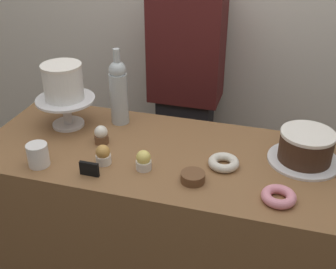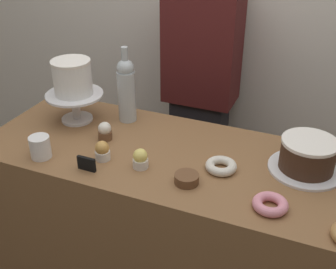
{
  "view_description": "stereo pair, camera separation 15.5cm",
  "coord_description": "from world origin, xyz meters",
  "px_view_note": "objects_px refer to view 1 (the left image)",
  "views": [
    {
      "loc": [
        0.37,
        -1.29,
        1.78
      ],
      "look_at": [
        0.0,
        0.0,
        1.01
      ],
      "focal_mm": 44.85,
      "sensor_mm": 36.0,
      "label": 1
    },
    {
      "loc": [
        0.52,
        -1.24,
        1.78
      ],
      "look_at": [
        0.0,
        0.0,
        1.01
      ],
      "focal_mm": 44.85,
      "sensor_mm": 36.0,
      "label": 2
    }
  ],
  "objects_px": {
    "barista_figure": "(186,100)",
    "price_sign_chalkboard": "(89,169)",
    "cake_stand_pedestal": "(66,107)",
    "donut_sugar": "(224,163)",
    "cookie_stack": "(193,177)",
    "wine_bottle_clear": "(119,91)",
    "cupcake_vanilla": "(101,135)",
    "white_layer_cake": "(63,82)",
    "cupcake_lemon": "(144,161)",
    "chocolate_round_cake": "(306,146)",
    "coffee_cup_ceramic": "(38,155)",
    "cupcake_caramel": "(103,155)",
    "donut_pink": "(279,197)"
  },
  "relations": [
    {
      "from": "cupcake_caramel",
      "to": "coffee_cup_ceramic",
      "type": "distance_m",
      "value": 0.23
    },
    {
      "from": "donut_pink",
      "to": "price_sign_chalkboard",
      "type": "relative_size",
      "value": 1.6
    },
    {
      "from": "donut_sugar",
      "to": "price_sign_chalkboard",
      "type": "distance_m",
      "value": 0.48
    },
    {
      "from": "white_layer_cake",
      "to": "wine_bottle_clear",
      "type": "relative_size",
      "value": 0.5
    },
    {
      "from": "white_layer_cake",
      "to": "cookie_stack",
      "type": "bearing_deg",
      "value": -22.42
    },
    {
      "from": "chocolate_round_cake",
      "to": "coffee_cup_ceramic",
      "type": "bearing_deg",
      "value": -162.52
    },
    {
      "from": "cupcake_lemon",
      "to": "donut_pink",
      "type": "height_order",
      "value": "cupcake_lemon"
    },
    {
      "from": "cupcake_caramel",
      "to": "donut_pink",
      "type": "xyz_separation_m",
      "value": [
        0.62,
        -0.05,
        -0.02
      ]
    },
    {
      "from": "cake_stand_pedestal",
      "to": "donut_sugar",
      "type": "bearing_deg",
      "value": -10.58
    },
    {
      "from": "barista_figure",
      "to": "cupcake_vanilla",
      "type": "bearing_deg",
      "value": -104.69
    },
    {
      "from": "price_sign_chalkboard",
      "to": "cookie_stack",
      "type": "bearing_deg",
      "value": 10.37
    },
    {
      "from": "wine_bottle_clear",
      "to": "barista_figure",
      "type": "distance_m",
      "value": 0.57
    },
    {
      "from": "white_layer_cake",
      "to": "cupcake_caramel",
      "type": "height_order",
      "value": "white_layer_cake"
    },
    {
      "from": "cupcake_lemon",
      "to": "white_layer_cake",
      "type": "bearing_deg",
      "value": 151.77
    },
    {
      "from": "price_sign_chalkboard",
      "to": "coffee_cup_ceramic",
      "type": "relative_size",
      "value": 0.82
    },
    {
      "from": "donut_sugar",
      "to": "coffee_cup_ceramic",
      "type": "bearing_deg",
      "value": -164.74
    },
    {
      "from": "cookie_stack",
      "to": "cupcake_lemon",
      "type": "bearing_deg",
      "value": 172.33
    },
    {
      "from": "cupcake_caramel",
      "to": "coffee_cup_ceramic",
      "type": "xyz_separation_m",
      "value": [
        -0.22,
        -0.08,
        0.01
      ]
    },
    {
      "from": "wine_bottle_clear",
      "to": "price_sign_chalkboard",
      "type": "relative_size",
      "value": 4.65
    },
    {
      "from": "chocolate_round_cake",
      "to": "price_sign_chalkboard",
      "type": "bearing_deg",
      "value": -157.39
    },
    {
      "from": "donut_sugar",
      "to": "barista_figure",
      "type": "distance_m",
      "value": 0.78
    },
    {
      "from": "wine_bottle_clear",
      "to": "cupcake_caramel",
      "type": "height_order",
      "value": "wine_bottle_clear"
    },
    {
      "from": "cupcake_vanilla",
      "to": "cookie_stack",
      "type": "bearing_deg",
      "value": -20.5
    },
    {
      "from": "coffee_cup_ceramic",
      "to": "cupcake_lemon",
      "type": "bearing_deg",
      "value": 12.3
    },
    {
      "from": "wine_bottle_clear",
      "to": "cupcake_caramel",
      "type": "bearing_deg",
      "value": -79.24
    },
    {
      "from": "white_layer_cake",
      "to": "donut_pink",
      "type": "distance_m",
      "value": 0.94
    },
    {
      "from": "cake_stand_pedestal",
      "to": "donut_sugar",
      "type": "xyz_separation_m",
      "value": [
        0.68,
        -0.13,
        -0.07
      ]
    },
    {
      "from": "donut_sugar",
      "to": "cookie_stack",
      "type": "height_order",
      "value": "same"
    },
    {
      "from": "cake_stand_pedestal",
      "to": "donut_pink",
      "type": "xyz_separation_m",
      "value": [
        0.89,
        -0.27,
        -0.07
      ]
    },
    {
      "from": "cupcake_vanilla",
      "to": "donut_sugar",
      "type": "bearing_deg",
      "value": -3.71
    },
    {
      "from": "cupcake_vanilla",
      "to": "cupcake_caramel",
      "type": "distance_m",
      "value": 0.15
    },
    {
      "from": "barista_figure",
      "to": "white_layer_cake",
      "type": "bearing_deg",
      "value": -122.84
    },
    {
      "from": "cake_stand_pedestal",
      "to": "cupcake_lemon",
      "type": "bearing_deg",
      "value": -28.23
    },
    {
      "from": "chocolate_round_cake",
      "to": "donut_sugar",
      "type": "bearing_deg",
      "value": -157.57
    },
    {
      "from": "chocolate_round_cake",
      "to": "price_sign_chalkboard",
      "type": "relative_size",
      "value": 2.77
    },
    {
      "from": "wine_bottle_clear",
      "to": "donut_pink",
      "type": "height_order",
      "value": "wine_bottle_clear"
    },
    {
      "from": "cake_stand_pedestal",
      "to": "donut_sugar",
      "type": "height_order",
      "value": "cake_stand_pedestal"
    },
    {
      "from": "cupcake_vanilla",
      "to": "donut_sugar",
      "type": "distance_m",
      "value": 0.49
    },
    {
      "from": "chocolate_round_cake",
      "to": "cupcake_lemon",
      "type": "bearing_deg",
      "value": -159.15
    },
    {
      "from": "barista_figure",
      "to": "price_sign_chalkboard",
      "type": "bearing_deg",
      "value": -98.07
    },
    {
      "from": "donut_pink",
      "to": "cupcake_vanilla",
      "type": "bearing_deg",
      "value": 165.58
    },
    {
      "from": "coffee_cup_ceramic",
      "to": "white_layer_cake",
      "type": "bearing_deg",
      "value": 97.98
    },
    {
      "from": "chocolate_round_cake",
      "to": "coffee_cup_ceramic",
      "type": "height_order",
      "value": "chocolate_round_cake"
    },
    {
      "from": "cupcake_vanilla",
      "to": "coffee_cup_ceramic",
      "type": "bearing_deg",
      "value": -126.45
    },
    {
      "from": "white_layer_cake",
      "to": "donut_sugar",
      "type": "distance_m",
      "value": 0.72
    },
    {
      "from": "cake_stand_pedestal",
      "to": "coffee_cup_ceramic",
      "type": "xyz_separation_m",
      "value": [
        0.04,
        -0.3,
        -0.04
      ]
    },
    {
      "from": "cupcake_caramel",
      "to": "barista_figure",
      "type": "relative_size",
      "value": 0.05
    },
    {
      "from": "cupcake_lemon",
      "to": "cookie_stack",
      "type": "xyz_separation_m",
      "value": [
        0.19,
        -0.02,
        -0.02
      ]
    },
    {
      "from": "cake_stand_pedestal",
      "to": "cupcake_vanilla",
      "type": "relative_size",
      "value": 3.26
    },
    {
      "from": "donut_pink",
      "to": "donut_sugar",
      "type": "height_order",
      "value": "same"
    }
  ]
}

